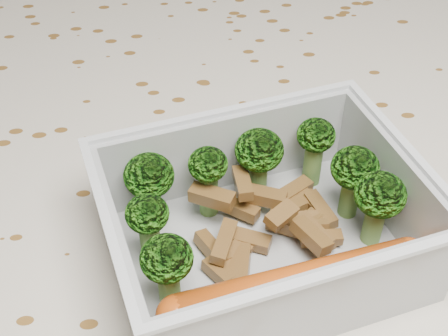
{
  "coord_description": "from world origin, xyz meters",
  "views": [
    {
      "loc": [
        -0.02,
        -0.26,
        1.03
      ],
      "look_at": [
        0.0,
        0.0,
        0.78
      ],
      "focal_mm": 50.0,
      "sensor_mm": 36.0,
      "label": 1
    }
  ],
  "objects": [
    {
      "name": "dining_table",
      "position": [
        0.0,
        0.0,
        0.67
      ],
      "size": [
        1.4,
        0.9,
        0.75
      ],
      "color": "brown",
      "rests_on": "ground"
    },
    {
      "name": "tablecloth",
      "position": [
        0.0,
        0.0,
        0.72
      ],
      "size": [
        1.46,
        0.96,
        0.19
      ],
      "color": "beige",
      "rests_on": "dining_table"
    },
    {
      "name": "lunch_container",
      "position": [
        0.02,
        -0.04,
        0.78
      ],
      "size": [
        0.19,
        0.17,
        0.06
      ],
      "color": "silver",
      "rests_on": "tablecloth"
    },
    {
      "name": "broccoli_florets",
      "position": [
        0.02,
        -0.02,
        0.79
      ],
      "size": [
        0.15,
        0.11,
        0.05
      ],
      "color": "#608C3F",
      "rests_on": "lunch_container"
    },
    {
      "name": "meat_pile",
      "position": [
        0.02,
        -0.03,
        0.77
      ],
      "size": [
        0.08,
        0.08,
        0.03
      ],
      "color": "olive",
      "rests_on": "lunch_container"
    },
    {
      "name": "sausage",
      "position": [
        0.03,
        -0.08,
        0.77
      ],
      "size": [
        0.14,
        0.05,
        0.02
      ],
      "color": "#BD4810",
      "rests_on": "lunch_container"
    }
  ]
}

